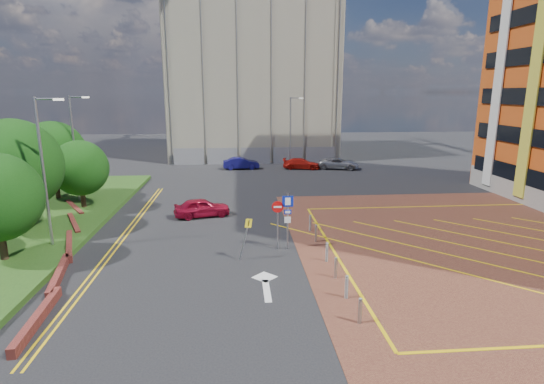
{
  "coord_description": "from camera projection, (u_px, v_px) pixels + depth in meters",
  "views": [
    {
      "loc": [
        -2.18,
        -21.12,
        8.5
      ],
      "look_at": [
        -0.14,
        3.65,
        2.65
      ],
      "focal_mm": 28.0,
      "sensor_mm": 36.0,
      "label": 1
    }
  ],
  "objects": [
    {
      "name": "car_red_left",
      "position": [
        202.0,
        207.0,
        29.63
      ],
      "size": [
        4.11,
        2.39,
        1.31
      ],
      "primitive_type": "imported",
      "rotation": [
        0.0,
        0.0,
        1.8
      ],
      "color": "maroon",
      "rests_on": "ground"
    },
    {
      "name": "lamp_left_near",
      "position": [
        44.0,
        167.0,
        22.49
      ],
      "size": [
        1.53,
        0.16,
        8.0
      ],
      "color": "#9EA0A8",
      "rests_on": "grass_bed"
    },
    {
      "name": "tree_d",
      "position": [
        53.0,
        153.0,
        33.02
      ],
      "size": [
        5.0,
        5.0,
        6.08
      ],
      "color": "#3D2B1C",
      "rests_on": "grass_bed"
    },
    {
      "name": "tree_c",
      "position": [
        80.0,
        168.0,
        30.5
      ],
      "size": [
        4.0,
        4.0,
        4.9
      ],
      "color": "#3D2B1C",
      "rests_on": "grass_bed"
    },
    {
      "name": "tree_b",
      "position": [
        14.0,
        166.0,
        25.25
      ],
      "size": [
        5.6,
        5.6,
        6.74
      ],
      "color": "#3D2B1C",
      "rests_on": "grass_bed"
    },
    {
      "name": "warning_sign",
      "position": [
        246.0,
        234.0,
        21.74
      ],
      "size": [
        0.73,
        0.41,
        2.25
      ],
      "color": "#9EA0A8",
      "rests_on": "ground"
    },
    {
      "name": "lamp_back",
      "position": [
        291.0,
        129.0,
        49.1
      ],
      "size": [
        1.53,
        0.16,
        8.0
      ],
      "color": "#9EA0A8",
      "rests_on": "ground"
    },
    {
      "name": "car_red_back",
      "position": [
        301.0,
        164.0,
        48.16
      ],
      "size": [
        4.41,
        2.44,
        1.21
      ],
      "primitive_type": "imported",
      "rotation": [
        0.0,
        0.0,
        1.38
      ],
      "color": "red",
      "rests_on": "ground"
    },
    {
      "name": "construction_building",
      "position": [
        252.0,
        74.0,
        58.89
      ],
      "size": [
        21.2,
        19.2,
        22.0
      ],
      "primitive_type": "cube",
      "color": "#A59E87",
      "rests_on": "ground"
    },
    {
      "name": "bollard_row",
      "position": [
        330.0,
        258.0,
        21.07
      ],
      "size": [
        0.14,
        11.14,
        0.9
      ],
      "color": "#9EA0A8",
      "rests_on": "forecourt"
    },
    {
      "name": "car_silver_back",
      "position": [
        339.0,
        163.0,
        48.15
      ],
      "size": [
        4.95,
        3.32,
        1.26
      ],
      "primitive_type": "imported",
      "rotation": [
        0.0,
        0.0,
        1.28
      ],
      "color": "#9D9EA4",
      "rests_on": "ground"
    },
    {
      "name": "ground",
      "position": [
        280.0,
        256.0,
        22.61
      ],
      "size": [
        140.0,
        140.0,
        0.0
      ],
      "primitive_type": "plane",
      "color": "black",
      "rests_on": "ground"
    },
    {
      "name": "forecourt",
      "position": [
        529.0,
        248.0,
        23.72
      ],
      "size": [
        26.0,
        26.0,
        0.02
      ],
      "primitive_type": "cube",
      "color": "brown",
      "rests_on": "ground"
    },
    {
      "name": "lamp_left_far",
      "position": [
        75.0,
        145.0,
        32.03
      ],
      "size": [
        1.53,
        0.16,
        8.0
      ],
      "color": "#9EA0A8",
      "rests_on": "grass_bed"
    },
    {
      "name": "construction_fence",
      "position": [
        264.0,
        156.0,
        51.56
      ],
      "size": [
        21.6,
        0.06,
        2.0
      ],
      "primitive_type": "cube",
      "color": "gray",
      "rests_on": "ground"
    },
    {
      "name": "car_blue_back",
      "position": [
        241.0,
        163.0,
        48.04
      ],
      "size": [
        4.14,
        1.66,
        1.34
      ],
      "primitive_type": "imported",
      "rotation": [
        0.0,
        0.0,
        1.63
      ],
      "color": "navy",
      "rests_on": "ground"
    },
    {
      "name": "sign_cluster",
      "position": [
        284.0,
        215.0,
        23.14
      ],
      "size": [
        1.17,
        0.12,
        3.2
      ],
      "color": "#9EA0A8",
      "rests_on": "ground"
    },
    {
      "name": "retaining_wall",
      "position": [
        66.0,
        246.0,
        23.56
      ],
      "size": [
        6.06,
        20.33,
        0.4
      ],
      "color": "maroon",
      "rests_on": "ground"
    }
  ]
}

